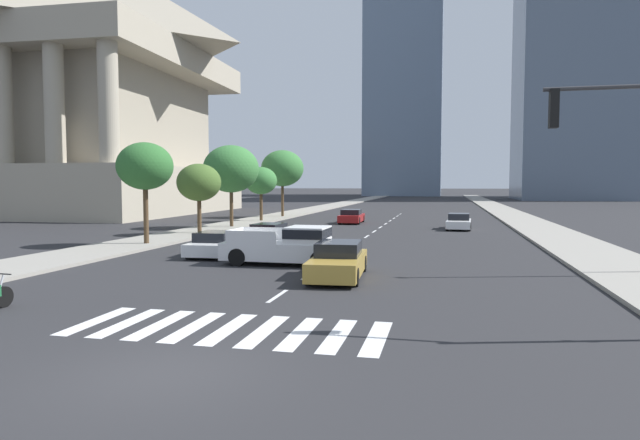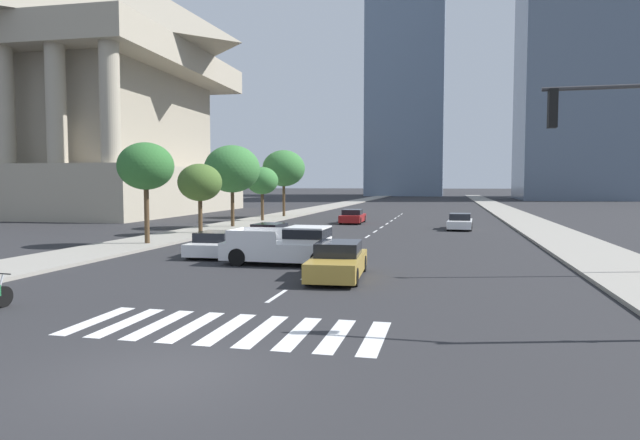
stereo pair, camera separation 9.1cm
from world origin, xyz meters
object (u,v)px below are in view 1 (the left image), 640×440
(sedan_red_0, at_px, (270,234))
(street_tree_third, at_px, (231,169))
(street_tree_second, at_px, (199,183))
(street_tree_fourth, at_px, (261,181))
(pickup_truck, at_px, (290,246))
(sedan_white_3, at_px, (459,222))
(sedan_white_4, at_px, (216,244))
(street_tree_fifth, at_px, (282,168))
(street_tree_nearest, at_px, (145,167))
(sedan_gold_1, at_px, (338,261))
(sedan_red_2, at_px, (351,217))

(sedan_red_0, relative_size, street_tree_third, 0.72)
(street_tree_second, distance_m, street_tree_fourth, 13.03)
(pickup_truck, height_order, sedan_red_0, pickup_truck)
(sedan_white_3, xyz_separation_m, sedan_white_4, (-11.95, -18.60, -0.01))
(pickup_truck, bearing_deg, street_tree_fourth, 112.29)
(street_tree_second, xyz_separation_m, street_tree_third, (0.00, 5.83, 1.08))
(pickup_truck, xyz_separation_m, street_tree_fifth, (-9.92, 31.96, 4.27))
(sedan_white_4, xyz_separation_m, street_tree_nearest, (-5.54, 3.00, 3.92))
(sedan_white_4, relative_size, street_tree_fifth, 0.67)
(sedan_gold_1, bearing_deg, street_tree_second, -143.38)
(sedan_red_0, bearing_deg, street_tree_third, 36.74)
(street_tree_second, distance_m, street_tree_fifth, 19.89)
(sedan_white_3, height_order, sedan_white_4, sedan_white_3)
(sedan_white_3, height_order, street_tree_fifth, street_tree_fifth)
(sedan_red_0, height_order, street_tree_nearest, street_tree_nearest)
(street_tree_fourth, bearing_deg, street_tree_fifth, 90.00)
(sedan_white_3, height_order, street_tree_fourth, street_tree_fourth)
(sedan_red_2, relative_size, sedan_white_4, 1.02)
(sedan_white_3, bearing_deg, sedan_red_2, -113.71)
(sedan_white_4, relative_size, street_tree_nearest, 0.80)
(pickup_truck, height_order, sedan_white_4, pickup_truck)
(street_tree_second, bearing_deg, sedan_gold_1, -49.85)
(sedan_white_3, bearing_deg, sedan_red_0, -36.51)
(street_tree_third, bearing_deg, sedan_white_3, 9.26)
(sedan_gold_1, xyz_separation_m, street_tree_nearest, (-12.58, 7.99, 3.86))
(sedan_gold_1, xyz_separation_m, sedan_white_3, (4.90, 23.60, -0.05))
(sedan_red_2, height_order, street_tree_fourth, street_tree_fourth)
(sedan_white_4, bearing_deg, street_tree_fourth, 10.34)
(pickup_truck, distance_m, sedan_white_3, 22.15)
(sedan_red_0, bearing_deg, sedan_red_2, -1.27)
(sedan_white_3, xyz_separation_m, street_tree_fifth, (-17.49, 11.15, 4.52))
(street_tree_nearest, distance_m, street_tree_third, 12.76)
(pickup_truck, relative_size, sedan_gold_1, 1.09)
(pickup_truck, relative_size, sedan_white_3, 1.17)
(sedan_red_2, xyz_separation_m, sedan_white_4, (-2.79, -23.23, -0.02))
(sedan_gold_1, relative_size, sedan_red_2, 1.06)
(street_tree_nearest, distance_m, street_tree_fourth, 19.96)
(sedan_gold_1, relative_size, street_tree_fourth, 1.00)
(street_tree_third, bearing_deg, street_tree_fifth, 90.00)
(sedan_white_4, bearing_deg, sedan_red_2, -10.09)
(sedan_red_2, xyz_separation_m, street_tree_second, (-8.33, -13.32, 3.00))
(street_tree_fourth, bearing_deg, street_tree_second, -90.00)
(sedan_red_2, height_order, street_tree_nearest, street_tree_nearest)
(sedan_white_4, xyz_separation_m, street_tree_third, (-5.54, 15.75, 4.11))
(sedan_red_2, xyz_separation_m, street_tree_fifth, (-8.33, 6.52, 4.51))
(sedan_red_0, distance_m, street_tree_fourth, 19.00)
(sedan_white_3, bearing_deg, sedan_white_4, -29.58)
(pickup_truck, bearing_deg, sedan_white_4, 153.97)
(street_tree_third, bearing_deg, street_tree_second, -90.00)
(sedan_gold_1, bearing_deg, pickup_truck, -139.82)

